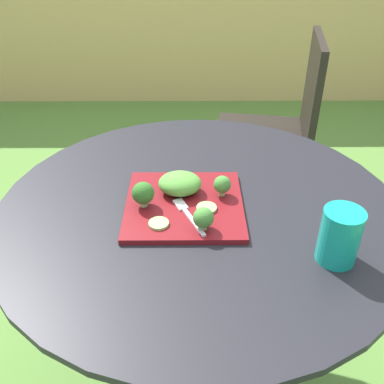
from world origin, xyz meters
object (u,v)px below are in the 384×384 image
(fork, at_px, (187,213))
(patio_chair, at_px, (283,120))
(salad_plate, at_px, (184,205))
(drinking_glass, at_px, (339,239))

(fork, bearing_deg, patio_chair, 66.70)
(fork, bearing_deg, salad_plate, 98.56)
(patio_chair, xyz_separation_m, fork, (-0.44, -1.02, 0.22))
(salad_plate, distance_m, drinking_glass, 0.37)
(patio_chair, distance_m, salad_plate, 1.09)
(patio_chair, height_order, drinking_glass, patio_chair)
(patio_chair, relative_size, drinking_glass, 7.37)
(patio_chair, distance_m, fork, 1.13)
(drinking_glass, xyz_separation_m, fork, (-0.31, 0.14, -0.04))
(patio_chair, bearing_deg, fork, -113.30)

